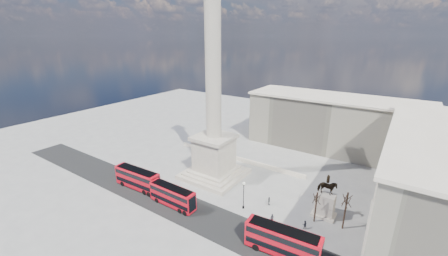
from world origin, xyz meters
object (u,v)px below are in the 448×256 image
red_bus_b (173,196)px  pedestrian_crossing (269,201)px  victorian_lamp (244,193)px  nelsons_column (214,127)px  red_bus_c (283,241)px  pedestrian_standing (305,225)px  equestrian_statue (325,202)px  red_bus_a (138,179)px  pedestrian_walking (272,219)px

red_bus_b → pedestrian_crossing: 20.14m
victorian_lamp → pedestrian_crossing: bearing=46.1°
nelsons_column → pedestrian_crossing: 21.20m
red_bus_b → nelsons_column: bearing=92.2°
nelsons_column → red_bus_c: size_ratio=4.06×
pedestrian_standing → pedestrian_crossing: 9.24m
victorian_lamp → pedestrian_crossing: (3.89, 4.03, -2.66)m
pedestrian_standing → pedestrian_crossing: bearing=-50.1°
victorian_lamp → nelsons_column: bearing=148.4°
victorian_lamp → equestrian_statue: size_ratio=0.67×
nelsons_column → pedestrian_crossing: size_ratio=27.19×
red_bus_c → victorian_lamp: size_ratio=2.03×
nelsons_column → victorian_lamp: nelsons_column is taller
nelsons_column → red_bus_b: 18.74m
red_bus_a → red_bus_b: (11.58, -0.57, -0.22)m
red_bus_a → pedestrian_crossing: red_bus_a is taller
nelsons_column → pedestrian_walking: (20.01, -9.09, -11.97)m
red_bus_a → equestrian_statue: (38.65, 13.51, 0.64)m
red_bus_c → pedestrian_crossing: 13.93m
red_bus_b → equestrian_statue: equestrian_statue is taller
equestrian_statue → pedestrian_standing: 6.63m
red_bus_a → red_bus_b: red_bus_a is taller
equestrian_statue → red_bus_a: bearing=-160.7°
red_bus_c → red_bus_a: bearing=174.5°
nelsons_column → victorian_lamp: bearing=-31.6°
nelsons_column → equestrian_statue: 29.25m
red_bus_c → pedestrian_standing: red_bus_c is taller
victorian_lamp → pedestrian_walking: bearing=-8.5°
red_bus_a → pedestrian_standing: bearing=9.1°
red_bus_a → red_bus_c: bearing=-3.6°
red_bus_c → pedestrian_crossing: bearing=119.3°
red_bus_b → pedestrian_crossing: bearing=35.1°
nelsons_column → pedestrian_walking: bearing=-24.4°
pedestrian_walking → pedestrian_crossing: size_ratio=1.03×
red_bus_c → pedestrian_crossing: size_ratio=6.70×
red_bus_c → victorian_lamp: (-11.58, 7.46, 1.00)m
pedestrian_crossing → nelsons_column: bearing=51.8°
red_bus_b → red_bus_c: red_bus_c is taller
red_bus_b → pedestrian_standing: 26.51m
red_bus_b → pedestrian_standing: red_bus_b is taller
red_bus_c → pedestrian_standing: 8.47m
pedestrian_walking → pedestrian_crossing: bearing=114.6°
red_bus_c → red_bus_b: bearing=175.3°
red_bus_b → pedestrian_walking: bearing=18.4°
victorian_lamp → pedestrian_crossing: size_ratio=3.31×
equestrian_statue → pedestrian_crossing: bearing=-165.8°
victorian_lamp → pedestrian_walking: 7.44m
equestrian_statue → pedestrian_walking: bearing=-134.3°
equestrian_statue → pedestrian_walking: size_ratio=4.76×
pedestrian_walking → nelsons_column: bearing=149.5°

